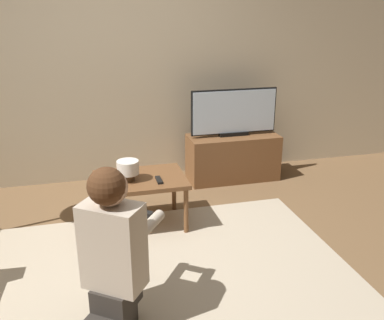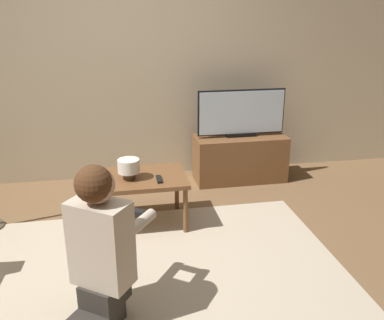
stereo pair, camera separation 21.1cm
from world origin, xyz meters
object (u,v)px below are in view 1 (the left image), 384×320
tv (234,112)px  table_lamp (128,169)px  coffee_table (140,183)px  person_kneeling (112,248)px

tv → table_lamp: 1.51m
table_lamp → tv: bearing=35.5°
coffee_table → table_lamp: size_ratio=4.20×
tv → person_kneeling: (-1.44, -2.02, -0.23)m
coffee_table → tv: bearing=36.6°
tv → coffee_table: tv is taller
tv → person_kneeling: 2.48m
tv → coffee_table: size_ratio=1.23×
person_kneeling → table_lamp: person_kneeling is taller
table_lamp → coffee_table: bearing=19.9°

